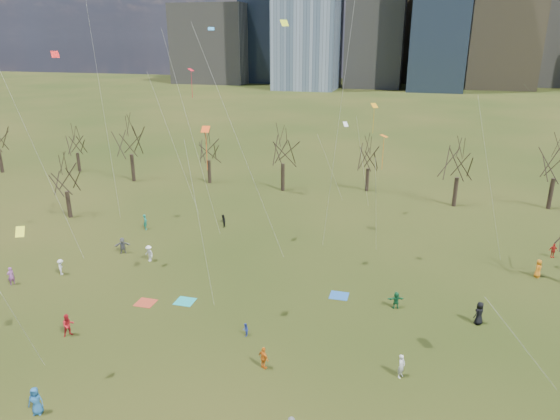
% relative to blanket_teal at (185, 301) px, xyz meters
% --- Properties ---
extents(ground, '(500.00, 500.00, 0.00)m').
position_rel_blanket_teal_xyz_m(ground, '(6.92, -6.18, -0.01)').
color(ground, black).
rests_on(ground, ground).
extents(bare_tree_row, '(113.04, 29.80, 9.50)m').
position_rel_blanket_teal_xyz_m(bare_tree_row, '(6.83, 31.04, 6.10)').
color(bare_tree_row, black).
rests_on(bare_tree_row, ground).
extents(blanket_teal, '(1.60, 1.50, 0.03)m').
position_rel_blanket_teal_xyz_m(blanket_teal, '(0.00, 0.00, 0.00)').
color(blanket_teal, teal).
rests_on(blanket_teal, ground).
extents(blanket_navy, '(1.60, 1.50, 0.03)m').
position_rel_blanket_teal_xyz_m(blanket_navy, '(12.66, 4.41, 0.00)').
color(blanket_navy, '#245AA8').
rests_on(blanket_navy, ground).
extents(blanket_crimson, '(1.60, 1.50, 0.03)m').
position_rel_blanket_teal_xyz_m(blanket_crimson, '(-3.15, -1.08, 0.00)').
color(blanket_crimson, '#B13B23').
rests_on(blanket_crimson, ground).
extents(person_0, '(1.03, 0.82, 1.82)m').
position_rel_blanket_teal_xyz_m(person_0, '(-2.79, -14.64, 0.90)').
color(person_0, '#245F9C').
rests_on(person_0, ground).
extents(person_1, '(0.65, 0.73, 1.69)m').
position_rel_blanket_teal_xyz_m(person_1, '(18.27, -5.50, 0.83)').
color(person_1, silver).
rests_on(person_1, ground).
extents(person_2, '(1.09, 1.12, 1.81)m').
position_rel_blanket_teal_xyz_m(person_2, '(-6.28, -6.97, 0.89)').
color(person_2, red).
rests_on(person_2, ground).
extents(person_4, '(1.03, 0.88, 1.66)m').
position_rel_blanket_teal_xyz_m(person_4, '(9.16, -6.99, 0.81)').
color(person_4, orange).
rests_on(person_4, ground).
extents(person_5, '(1.46, 0.88, 1.50)m').
position_rel_blanket_teal_xyz_m(person_5, '(17.54, 3.56, 0.74)').
color(person_5, '#176839').
rests_on(person_5, ground).
extents(person_6, '(1.09, 1.09, 1.91)m').
position_rel_blanket_teal_xyz_m(person_6, '(23.97, 2.75, 0.94)').
color(person_6, black).
rests_on(person_6, ground).
extents(person_7, '(0.63, 0.74, 1.72)m').
position_rel_blanket_teal_xyz_m(person_7, '(-16.68, -1.16, 0.85)').
color(person_7, '#A152A4').
rests_on(person_7, ground).
extents(person_8, '(0.50, 0.59, 1.06)m').
position_rel_blanket_teal_xyz_m(person_8, '(6.70, -3.58, 0.51)').
color(person_8, '#273AA9').
rests_on(person_8, ground).
extents(person_9, '(1.26, 1.05, 1.70)m').
position_rel_blanket_teal_xyz_m(person_9, '(-6.99, 6.64, 0.83)').
color(person_9, white).
rests_on(person_9, ground).
extents(person_10, '(0.97, 0.60, 1.54)m').
position_rel_blanket_teal_xyz_m(person_10, '(32.70, 18.07, 0.76)').
color(person_10, red).
rests_on(person_10, ground).
extents(person_11, '(1.65, 1.22, 1.73)m').
position_rel_blanket_teal_xyz_m(person_11, '(-10.65, 7.71, 0.85)').
color(person_11, '#5E5E62').
rests_on(person_11, ground).
extents(person_12, '(0.93, 1.05, 1.81)m').
position_rel_blanket_teal_xyz_m(person_12, '(30.23, 12.79, 0.89)').
color(person_12, orange).
rests_on(person_12, ground).
extents(person_13, '(0.67, 0.79, 1.85)m').
position_rel_blanket_teal_xyz_m(person_13, '(-11.77, 14.46, 0.91)').
color(person_13, '#1C7E67').
rests_on(person_13, ground).
extents(person_14, '(0.76, 0.88, 1.57)m').
position_rel_blanket_teal_xyz_m(person_14, '(-3.19, 17.46, 0.77)').
color(person_14, black).
rests_on(person_14, ground).
extents(person_15, '(1.04, 1.16, 1.56)m').
position_rel_blanket_teal_xyz_m(person_15, '(-13.62, 1.77, 0.76)').
color(person_15, silver).
rests_on(person_15, ground).
extents(kites_airborne, '(53.48, 45.22, 33.41)m').
position_rel_blanket_teal_xyz_m(kites_airborne, '(9.79, 9.67, 13.46)').
color(kites_airborne, '#F34D14').
rests_on(kites_airborne, ground).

